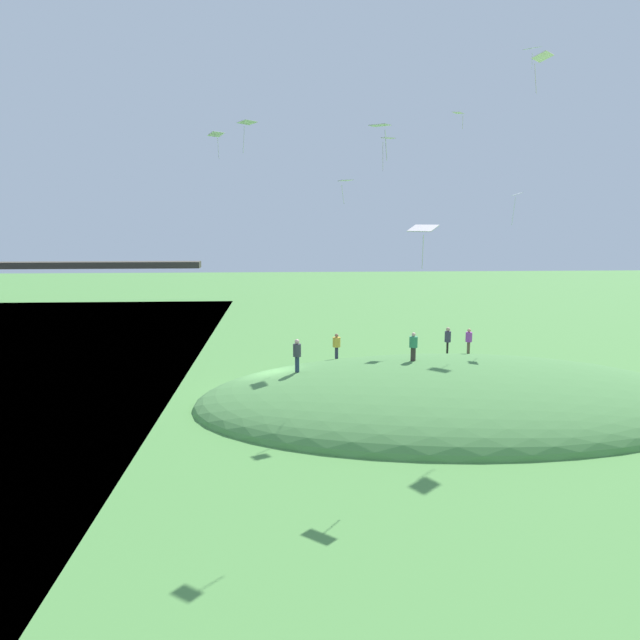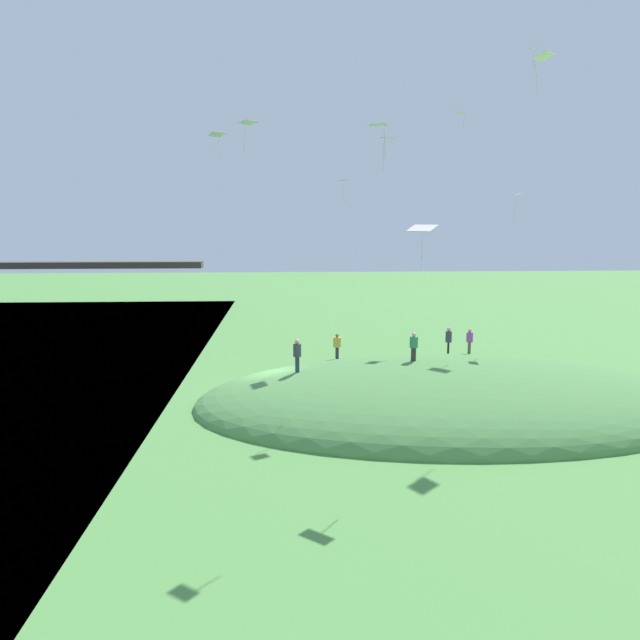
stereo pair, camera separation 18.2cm
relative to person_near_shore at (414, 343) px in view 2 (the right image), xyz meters
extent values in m
plane|color=#538E44|center=(-8.08, 0.84, -3.02)|extent=(160.00, 160.00, 0.00)
ellipsoid|color=#4F8745|center=(1.89, -1.50, -3.02)|extent=(27.65, 16.17, 4.19)
cube|color=#3B332D|center=(0.00, 0.00, -0.61)|extent=(0.28, 0.24, 0.76)
cylinder|color=#328859|center=(0.00, 0.00, 0.08)|extent=(0.62, 0.62, 0.60)
sphere|color=beige|center=(0.00, 0.00, 0.50)|extent=(0.23, 0.23, 0.23)
cube|color=#25364D|center=(-6.43, -0.67, -0.94)|extent=(0.23, 0.27, 0.86)
cylinder|color=#3E3F47|center=(-6.43, -0.67, -0.16)|extent=(0.59, 0.59, 0.68)
sphere|color=beige|center=(-6.43, -0.67, 0.31)|extent=(0.26, 0.26, 0.26)
cube|color=brown|center=(4.20, 3.57, -1.06)|extent=(0.13, 0.22, 0.75)
cylinder|color=purple|center=(4.20, 3.57, -0.39)|extent=(0.41, 0.41, 0.59)
sphere|color=tan|center=(4.20, 3.57, 0.02)|extent=(0.22, 0.22, 0.22)
cube|color=#2A2C42|center=(-3.95, 3.58, -1.28)|extent=(0.19, 0.28, 0.75)
cylinder|color=gold|center=(-3.95, 3.58, -0.61)|extent=(0.55, 0.55, 0.59)
sphere|color=#94684C|center=(-3.95, 3.58, -0.20)|extent=(0.22, 0.22, 0.22)
cube|color=black|center=(3.36, 5.31, -1.48)|extent=(0.19, 0.25, 0.88)
cylinder|color=#373649|center=(3.36, 5.31, -0.69)|extent=(0.51, 0.51, 0.69)
sphere|color=tan|center=(3.36, 5.31, -0.21)|extent=(0.26, 0.26, 0.26)
cube|color=white|center=(7.54, 5.58, 8.30)|extent=(0.68, 0.88, 0.21)
cylinder|color=white|center=(7.32, 5.50, 7.24)|extent=(0.10, 0.29, 1.70)
cube|color=silver|center=(-3.34, -8.48, 10.32)|extent=(0.90, 0.86, 0.04)
cylinder|color=silver|center=(-3.11, -8.61, 9.57)|extent=(0.10, 0.15, 1.15)
cube|color=white|center=(-11.38, 8.25, 12.14)|extent=(1.14, 1.14, 0.25)
cylinder|color=white|center=(-11.25, 8.18, 11.25)|extent=(0.11, 0.18, 1.28)
cube|color=silver|center=(-1.37, 1.37, 11.10)|extent=(0.86, 0.77, 0.05)
cylinder|color=silver|center=(-1.65, 1.41, 10.13)|extent=(0.05, 0.27, 1.58)
cube|color=silver|center=(-1.55, -8.47, 6.41)|extent=(1.28, 1.24, 0.27)
cylinder|color=silver|center=(-1.54, -8.50, 5.48)|extent=(0.07, 0.07, 1.33)
cube|color=white|center=(-9.18, 5.16, 12.43)|extent=(1.26, 1.31, 0.15)
cylinder|color=white|center=(-9.40, 4.89, 11.37)|extent=(0.15, 0.07, 1.56)
cube|color=#F7E0D2|center=(6.85, 1.17, 15.35)|extent=(1.40, 1.42, 0.30)
cylinder|color=#F7E0D2|center=(6.61, 1.40, 14.27)|extent=(0.18, 0.12, 1.55)
cube|color=white|center=(-3.31, 5.25, 9.08)|extent=(0.94, 1.16, 0.06)
cylinder|color=white|center=(-3.45, 5.53, 8.25)|extent=(0.19, 0.08, 1.15)
cube|color=#F1DFCF|center=(4.93, 10.43, 13.96)|extent=(0.98, 1.03, 0.09)
cylinder|color=#F1DFCF|center=(5.22, 10.23, 13.30)|extent=(0.04, 0.07, 0.90)
cube|color=white|center=(10.12, 11.00, 18.38)|extent=(1.33, 1.30, 0.20)
cylinder|color=white|center=(10.21, 11.17, 17.54)|extent=(0.08, 0.08, 1.12)
camera|label=1|loc=(-7.00, -32.60, 6.79)|focal=34.28mm
camera|label=2|loc=(-6.82, -32.61, 6.79)|focal=34.28mm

